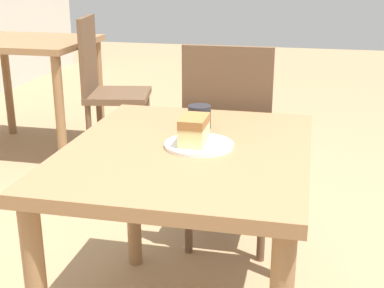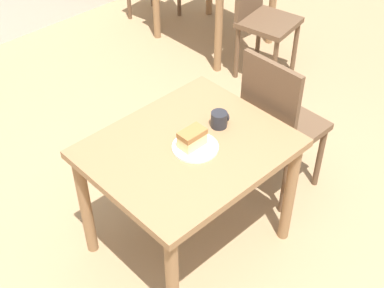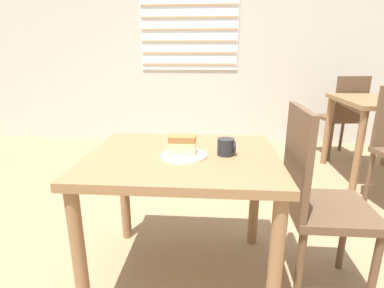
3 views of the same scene
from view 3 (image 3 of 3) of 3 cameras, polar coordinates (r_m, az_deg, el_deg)
The scene contains 8 objects.
wall_back at distance 4.10m, azimuth 1.81°, elevation 20.04°, with size 10.00×0.09×2.80m.
dining_table_near at distance 1.50m, azimuth -1.80°, elevation -5.90°, with size 0.92×0.76×0.70m.
dining_table_far at distance 3.30m, azimuth 32.27°, elevation 4.91°, with size 0.74×0.84×0.77m.
chair_near_window at distance 1.57m, azimuth 22.61°, elevation -9.47°, with size 0.39×0.39×0.95m.
chair_far_opposite at distance 3.82m, azimuth 26.84°, elevation 5.06°, with size 0.44×0.44×0.95m.
plate at distance 1.42m, azimuth -1.60°, elevation -2.18°, with size 0.22×0.22×0.01m.
cake_slice at distance 1.42m, azimuth -1.82°, elevation -0.09°, with size 0.13×0.08×0.09m.
coffee_mug at distance 1.44m, azimuth 6.58°, elevation -0.56°, with size 0.09×0.08×0.08m.
Camera 3 is at (0.19, -1.06, 1.17)m, focal length 28.00 mm.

